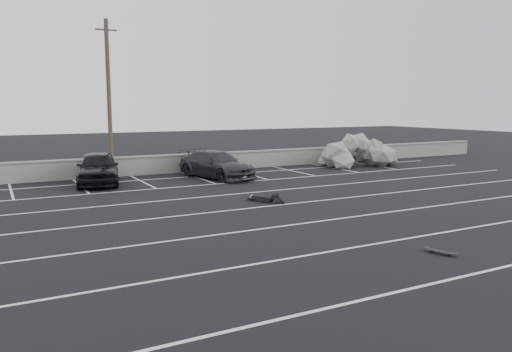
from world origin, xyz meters
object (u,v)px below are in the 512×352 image
skateboard (440,252)px  utility_pole (109,100)px  car_right (217,165)px  trash_bin (341,158)px  person (261,196)px  riprap_pile (362,156)px  car_left (98,168)px

skateboard → utility_pole: bearing=86.1°
car_right → trash_bin: 9.78m
car_right → person: car_right is taller
riprap_pile → skateboard: (-11.05, -16.22, -0.58)m
riprap_pile → skateboard: 19.63m
utility_pole → person: utility_pole is taller
car_right → skateboard: 15.51m
car_left → riprap_pile: 16.57m
riprap_pile → person: riprap_pile is taller
person → skateboard: size_ratio=3.13×
car_right → riprap_pile: bearing=-10.9°
car_right → skateboard: bearing=-106.6°
riprap_pile → utility_pole: bearing=174.4°
car_left → car_right: car_left is taller
car_left → utility_pole: bearing=68.9°
car_right → riprap_pile: (10.58, 0.73, -0.07)m
car_left → utility_pole: size_ratio=0.58×
utility_pole → riprap_pile: (15.60, -1.52, -3.50)m
utility_pole → skateboard: size_ratio=11.33×
utility_pole → riprap_pile: utility_pole is taller
trash_bin → car_left: bearing=-176.5°
person → utility_pole: bearing=90.8°
trash_bin → person: 13.70m
utility_pole → trash_bin: (14.64, -0.53, -3.68)m
trash_bin → skateboard: (-10.09, -17.21, -0.39)m
riprap_pile → person: 13.91m
car_right → car_left: bearing=157.8°
utility_pole → trash_bin: 15.11m
skateboard → car_right: bearing=69.9°
utility_pole → skateboard: 18.76m
person → skateboard: 8.66m
car_left → person: car_left is taller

